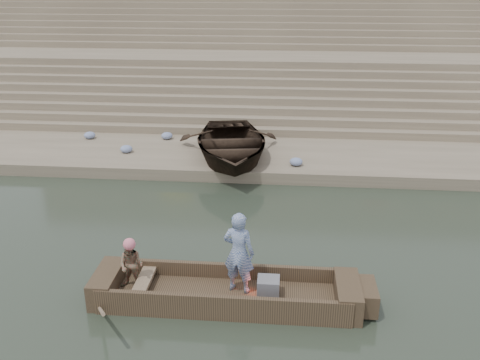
# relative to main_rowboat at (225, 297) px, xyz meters

# --- Properties ---
(ground) EXTENTS (120.00, 120.00, 0.00)m
(ground) POSITION_rel_main_rowboat_xyz_m (-0.47, 0.66, -0.11)
(ground) COLOR #273125
(ground) RESTS_ON ground
(lower_landing) EXTENTS (32.00, 4.00, 0.40)m
(lower_landing) POSITION_rel_main_rowboat_xyz_m (-0.47, 8.66, 0.09)
(lower_landing) COLOR gray
(lower_landing) RESTS_ON ground
(mid_landing) EXTENTS (32.00, 3.00, 2.80)m
(mid_landing) POSITION_rel_main_rowboat_xyz_m (-0.47, 16.16, 1.29)
(mid_landing) COLOR gray
(mid_landing) RESTS_ON ground
(upper_landing) EXTENTS (32.00, 3.00, 5.20)m
(upper_landing) POSITION_rel_main_rowboat_xyz_m (-0.47, 23.16, 2.49)
(upper_landing) COLOR gray
(upper_landing) RESTS_ON ground
(ghat_steps) EXTENTS (32.00, 11.00, 5.20)m
(ghat_steps) POSITION_rel_main_rowboat_xyz_m (-0.47, 17.85, 1.69)
(ghat_steps) COLOR gray
(ghat_steps) RESTS_ON ground
(main_rowboat) EXTENTS (5.00, 1.30, 0.22)m
(main_rowboat) POSITION_rel_main_rowboat_xyz_m (0.00, 0.00, 0.00)
(main_rowboat) COLOR brown
(main_rowboat) RESTS_ON ground
(rowboat_trim) EXTENTS (6.04, 2.63, 1.79)m
(rowboat_trim) POSITION_rel_main_rowboat_xyz_m (0.21, -0.01, 0.20)
(rowboat_trim) COLOR brown
(rowboat_trim) RESTS_ON ground
(standing_man) EXTENTS (0.75, 0.58, 1.82)m
(standing_man) POSITION_rel_main_rowboat_xyz_m (0.28, 0.14, 1.02)
(standing_man) COLOR navy
(standing_man) RESTS_ON main_rowboat
(rowing_man) EXTENTS (0.60, 0.51, 1.12)m
(rowing_man) POSITION_rel_main_rowboat_xyz_m (-2.00, 0.03, 0.67)
(rowing_man) COLOR #2A7E57
(rowing_man) RESTS_ON main_rowboat
(television) EXTENTS (0.46, 0.42, 0.40)m
(television) POSITION_rel_main_rowboat_xyz_m (0.90, -0.00, 0.31)
(television) COLOR slate
(television) RESTS_ON main_rowboat
(beached_rowboat) EXTENTS (4.44, 5.68, 1.07)m
(beached_rowboat) POSITION_rel_main_rowboat_xyz_m (-0.74, 8.03, 0.83)
(beached_rowboat) COLOR #2D2116
(beached_rowboat) RESTS_ON lower_landing
(cloth_bundles) EXTENTS (12.96, 3.00, 0.26)m
(cloth_bundles) POSITION_rel_main_rowboat_xyz_m (-4.79, 8.94, 0.42)
(cloth_bundles) COLOR #3F5999
(cloth_bundles) RESTS_ON lower_landing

